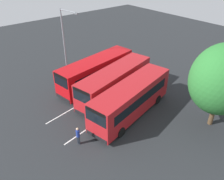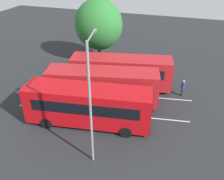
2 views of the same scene
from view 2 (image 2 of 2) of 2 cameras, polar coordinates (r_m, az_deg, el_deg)
name	(u,v)px [view 2 (image 2 of 2)]	position (r m, az deg, el deg)	size (l,w,h in m)	color
ground_plane	(107,103)	(23.25, -1.21, -3.06)	(74.14, 74.14, 0.00)	#232628
bus_far_left	(88,105)	(19.73, -5.56, -3.54)	(10.47, 3.97, 3.36)	#B70C11
bus_center_left	(103,86)	(22.42, -2.16, 1.06)	(10.51, 4.66, 3.36)	#AD191E
bus_center_right	(121,72)	(25.04, 2.24, 4.36)	(10.51, 4.50, 3.36)	#AD191E
pedestrian	(183,87)	(24.87, 16.36, 0.76)	(0.39, 0.39, 1.74)	#232833
street_lamp	(91,98)	(14.76, -5.05, -1.85)	(0.72, 2.74, 8.64)	gray
depot_tree	(99,25)	(30.72, -3.18, 15.12)	(5.93, 5.34, 7.89)	#4C3823
lane_stripe_outer_left	(101,113)	(21.90, -2.73, -5.44)	(15.67, 0.12, 0.01)	silver
lane_stripe_inner_left	(113,94)	(24.65, 0.14, -0.93)	(15.67, 0.12, 0.01)	silver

